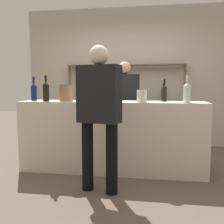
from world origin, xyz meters
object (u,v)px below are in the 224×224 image
Objects in this scene: counter_bottle_1 at (164,93)px; counter_bottle_2 at (46,91)px; counter_bottle_3 at (34,91)px; ice_bucket at (66,93)px; wine_glass at (83,94)px; counter_bottle_0 at (187,92)px; cork_jar at (142,96)px; server_behind_counter at (124,102)px; customer_center at (99,108)px.

counter_bottle_1 is 1.65m from counter_bottle_2.
ice_bucket is at bearing -6.49° from counter_bottle_3.
wine_glass is 0.60× the size of ice_bucket.
counter_bottle_3 is at bearing 175.71° from counter_bottle_0.
counter_bottle_3 is (-2.17, 0.16, -0.00)m from counter_bottle_0.
counter_bottle_3 is at bearing 145.87° from counter_bottle_2.
wine_glass is at bearing -25.95° from ice_bucket.
wine_glass is 0.80m from cork_jar.
ice_bucket is (0.25, 0.12, -0.03)m from counter_bottle_2.
counter_bottle_3 is 2.13× the size of cork_jar.
wine_glass is at bearing -31.49° from server_behind_counter.
cork_jar is at bearing -5.59° from ice_bucket.
counter_bottle_2 reaches higher than wine_glass.
counter_bottle_2 is at bearing 68.88° from customer_center.
counter_bottle_0 is 2.51× the size of wine_glass.
counter_bottle_1 is 1.15m from customer_center.
counter_bottle_2 is 0.32m from counter_bottle_3.
server_behind_counter reaches higher than counter_bottle_2.
customer_center is at bearing -11.50° from server_behind_counter.
cork_jar is at bearing 0.71° from counter_bottle_2.
counter_bottle_2 reaches higher than counter_bottle_1.
cork_jar is (-0.30, -0.24, -0.04)m from counter_bottle_1.
ice_bucket is 1.09m from cork_jar.
counter_bottle_2 is 0.22× the size of customer_center.
ice_bucket is at bearing 54.52° from customer_center.
cork_jar is 0.10× the size of server_behind_counter.
customer_center is (-0.44, -0.62, -0.11)m from cork_jar.
wine_glass is (0.53, -0.02, -0.04)m from counter_bottle_2.
customer_center reaches higher than ice_bucket.
counter_bottle_1 is 0.39m from cork_jar.
cork_jar is at bearing -5.88° from counter_bottle_3.
counter_bottle_3 is 1.49× the size of ice_bucket.
cork_jar is 0.77m from customer_center.
counter_bottle_3 reaches higher than cork_jar.
wine_glass is at bearing -166.13° from counter_bottle_1.
wine_glass is at bearing -177.74° from cork_jar.
customer_center is (-0.75, -0.86, -0.15)m from counter_bottle_1.
counter_bottle_2 is 0.22× the size of server_behind_counter.
counter_bottle_3 reaches higher than wine_glass.
customer_center is at bearing -59.00° from wine_glass.
counter_bottle_0 is 1.38m from wine_glass.
counter_bottle_2 is at bearing -153.58° from ice_bucket.
counter_bottle_3 is 0.52m from ice_bucket.
customer_center is (0.64, -0.73, -0.15)m from ice_bucket.
server_behind_counter reaches higher than wine_glass.
customer_center is (0.88, -0.61, -0.18)m from counter_bottle_2.
customer_center is (-0.10, -1.64, 0.03)m from server_behind_counter.
server_behind_counter is (-0.35, 1.02, -0.14)m from cork_jar.
counter_bottle_1 is at bearing 13.87° from wine_glass.
counter_bottle_3 is (-0.27, 0.18, -0.01)m from counter_bottle_2.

